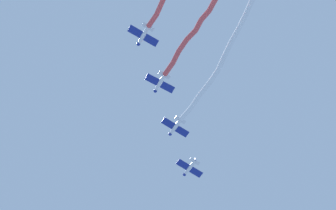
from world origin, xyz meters
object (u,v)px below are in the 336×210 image
object	(u,v)px
airplane_left_wing	(175,127)
airplane_right_wing	(160,83)
airplane_lead	(190,168)
airplane_slot	(143,36)

from	to	relation	value
airplane_left_wing	airplane_right_wing	xyz separation A→B (m)	(-9.43, 0.35, 0.25)
airplane_lead	airplane_left_wing	world-z (taller)	airplane_left_wing
airplane_lead	airplane_left_wing	bearing A→B (deg)	128.15
airplane_lead	airplane_right_wing	bearing A→B (deg)	128.17
airplane_left_wing	airplane_slot	xyz separation A→B (m)	(-18.86, 0.70, 0.50)
airplane_slot	airplane_right_wing	bearing A→B (deg)	-48.18
airplane_right_wing	airplane_slot	size ratio (longest dim) A/B	0.99
airplane_left_wing	airplane_right_wing	distance (m)	9.44
airplane_left_wing	airplane_slot	size ratio (longest dim) A/B	1.03
airplane_lead	airplane_slot	bearing A→B (deg)	128.16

